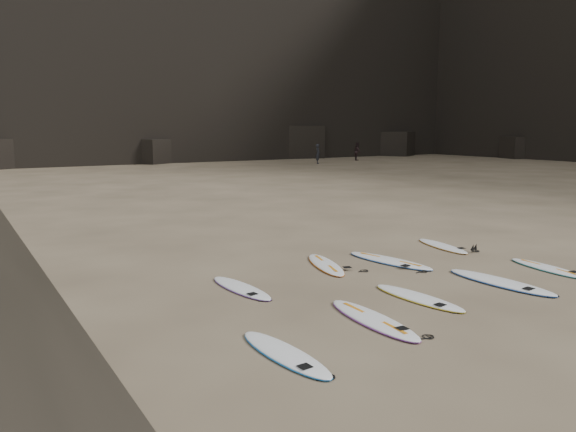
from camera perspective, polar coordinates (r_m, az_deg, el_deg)
name	(u,v)px	position (r m, az deg, el deg)	size (l,w,h in m)	color
ground	(444,293)	(12.46, 15.57, -7.51)	(240.00, 240.00, 0.00)	#897559
surfboard_0	(285,353)	(8.88, -0.33, -13.76)	(0.54, 2.24, 0.08)	white
surfboard_1	(373,319)	(10.43, 8.63, -10.29)	(0.60, 2.51, 0.09)	white
surfboard_2	(418,297)	(11.87, 13.10, -8.05)	(0.55, 2.30, 0.08)	white
surfboard_3	(500,282)	(13.53, 20.75, -6.25)	(0.65, 2.70, 0.10)	white
surfboard_4	(548,268)	(15.30, 24.91, -4.81)	(0.54, 2.25, 0.08)	white
surfboard_5	(241,288)	(12.28, -4.79, -7.27)	(0.53, 2.21, 0.08)	white
surfboard_6	(326,264)	(14.27, 3.84, -4.92)	(0.57, 2.36, 0.09)	white
surfboard_7	(390,260)	(14.86, 10.27, -4.46)	(0.63, 2.64, 0.09)	white
surfboard_8	(442,246)	(17.03, 15.40, -2.94)	(0.54, 2.23, 0.08)	white
person_a	(318,154)	(53.71, 3.06, 6.32)	(0.68, 0.44, 1.85)	black
person_b	(357,151)	(59.38, 7.06, 6.53)	(0.90, 0.70, 1.86)	black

